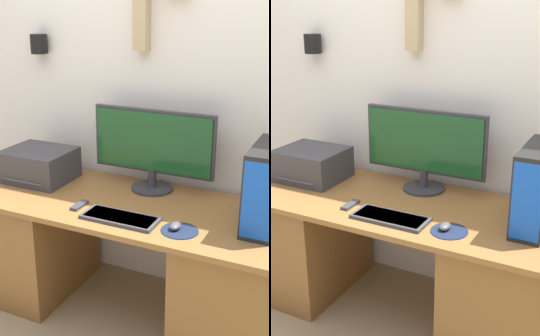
# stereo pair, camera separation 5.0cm
# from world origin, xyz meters

# --- Properties ---
(wall_back) EXTENTS (6.40, 0.16, 2.70)m
(wall_back) POSITION_xyz_m (-0.00, 0.81, 1.36)
(wall_back) COLOR white
(wall_back) RESTS_ON ground_plane
(desk) EXTENTS (1.79, 0.75, 0.70)m
(desk) POSITION_xyz_m (0.00, 0.38, 0.36)
(desk) COLOR brown
(desk) RESTS_ON ground_plane
(monitor) EXTENTS (0.74, 0.25, 0.48)m
(monitor) POSITION_xyz_m (0.05, 0.62, 0.97)
(monitor) COLOR #333338
(monitor) RESTS_ON desk
(keyboard) EXTENTS (0.40, 0.17, 0.02)m
(keyboard) POSITION_xyz_m (0.07, 0.16, 0.71)
(keyboard) COLOR #3D3D42
(keyboard) RESTS_ON desk
(mousepad) EXTENTS (0.18, 0.18, 0.00)m
(mousepad) POSITION_xyz_m (0.39, 0.18, 0.70)
(mousepad) COLOR #19233D
(mousepad) RESTS_ON desk
(mouse) EXTENTS (0.05, 0.08, 0.03)m
(mouse) POSITION_xyz_m (0.37, 0.18, 0.72)
(mouse) COLOR #4C4C51
(mouse) RESTS_ON mousepad
(computer_tower) EXTENTS (0.15, 0.42, 0.41)m
(computer_tower) POSITION_xyz_m (0.74, 0.42, 0.91)
(computer_tower) COLOR black
(computer_tower) RESTS_ON desk
(printer) EXTENTS (0.40, 0.35, 0.19)m
(printer) POSITION_xyz_m (-0.65, 0.46, 0.80)
(printer) COLOR #38383D
(printer) RESTS_ON desk
(remote_control) EXTENTS (0.04, 0.13, 0.02)m
(remote_control) POSITION_xyz_m (-0.20, 0.21, 0.71)
(remote_control) COLOR #38383D
(remote_control) RESTS_ON desk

